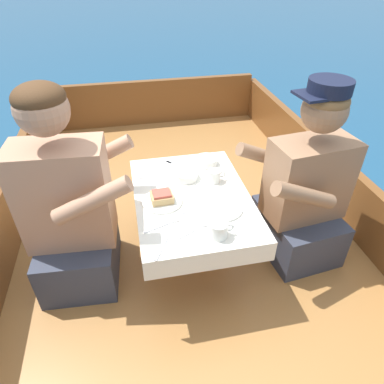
{
  "coord_description": "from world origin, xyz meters",
  "views": [
    {
      "loc": [
        -0.28,
        -1.36,
        1.72
      ],
      "look_at": [
        0.0,
        -0.03,
        0.74
      ],
      "focal_mm": 32.0,
      "sensor_mm": 36.0,
      "label": 1
    }
  ],
  "objects_px": {
    "coffee_cup_port": "(219,229)",
    "person_starboard": "(304,193)",
    "person_port": "(70,211)",
    "sandwich": "(162,197)",
    "coffee_cup_starboard": "(214,176)"
  },
  "relations": [
    {
      "from": "person_port",
      "to": "person_starboard",
      "type": "bearing_deg",
      "value": 1.53
    },
    {
      "from": "person_port",
      "to": "sandwich",
      "type": "relative_size",
      "value": 9.51
    },
    {
      "from": "coffee_cup_starboard",
      "to": "sandwich",
      "type": "bearing_deg",
      "value": -156.54
    },
    {
      "from": "coffee_cup_starboard",
      "to": "coffee_cup_port",
      "type": "bearing_deg",
      "value": -102.24
    },
    {
      "from": "person_port",
      "to": "sandwich",
      "type": "distance_m",
      "value": 0.43
    },
    {
      "from": "person_port",
      "to": "person_starboard",
      "type": "height_order",
      "value": "person_port"
    },
    {
      "from": "sandwich",
      "to": "coffee_cup_starboard",
      "type": "relative_size",
      "value": 1.13
    },
    {
      "from": "coffee_cup_starboard",
      "to": "person_port",
      "type": "bearing_deg",
      "value": -171.83
    },
    {
      "from": "sandwich",
      "to": "coffee_cup_port",
      "type": "height_order",
      "value": "coffee_cup_port"
    },
    {
      "from": "person_starboard",
      "to": "coffee_cup_starboard",
      "type": "bearing_deg",
      "value": -25.76
    },
    {
      "from": "coffee_cup_port",
      "to": "person_port",
      "type": "bearing_deg",
      "value": 154.23
    },
    {
      "from": "person_port",
      "to": "person_starboard",
      "type": "distance_m",
      "value": 1.16
    },
    {
      "from": "sandwich",
      "to": "person_starboard",
      "type": "bearing_deg",
      "value": -2.03
    },
    {
      "from": "coffee_cup_port",
      "to": "person_starboard",
      "type": "bearing_deg",
      "value": 25.82
    },
    {
      "from": "person_starboard",
      "to": "coffee_cup_port",
      "type": "xyz_separation_m",
      "value": [
        -0.53,
        -0.26,
        0.07
      ]
    }
  ]
}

